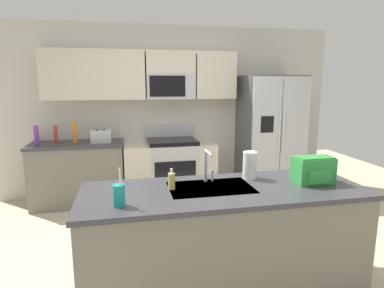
{
  "coord_description": "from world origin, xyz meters",
  "views": [
    {
      "loc": [
        -0.73,
        -2.93,
        1.74
      ],
      "look_at": [
        0.01,
        0.6,
        1.05
      ],
      "focal_mm": 30.1,
      "sensor_mm": 36.0,
      "label": 1
    }
  ],
  "objects": [
    {
      "name": "sink_faucet",
      "position": [
        -0.06,
        -0.37,
        1.07
      ],
      "size": [
        0.08,
        0.21,
        0.28
      ],
      "color": "#B7BABF",
      "rests_on": "island_counter"
    },
    {
      "name": "backpack",
      "position": [
        0.81,
        -0.57,
        1.02
      ],
      "size": [
        0.32,
        0.22,
        0.23
      ],
      "color": "green",
      "rests_on": "island_counter"
    },
    {
      "name": "island_counter",
      "position": [
        0.03,
        -0.56,
        0.45
      ],
      "size": [
        2.29,
        0.83,
        0.9
      ],
      "color": "slate",
      "rests_on": "ground"
    },
    {
      "name": "ground_plane",
      "position": [
        0.0,
        0.0,
        0.0
      ],
      "size": [
        9.0,
        9.0,
        0.0
      ],
      "primitive_type": "plane",
      "color": "beige",
      "rests_on": "ground"
    },
    {
      "name": "bottle_orange",
      "position": [
        -1.44,
        1.82,
        1.05
      ],
      "size": [
        0.06,
        0.06,
        0.29
      ],
      "primitive_type": "cylinder",
      "color": "orange",
      "rests_on": "back_counter"
    },
    {
      "name": "refrigerator",
      "position": [
        1.51,
        1.73,
        0.93
      ],
      "size": [
        0.9,
        0.76,
        1.85
      ],
      "color": "#4C4F54",
      "rests_on": "ground"
    },
    {
      "name": "paper_towel_roll",
      "position": [
        0.34,
        -0.33,
        1.02
      ],
      "size": [
        0.12,
        0.12,
        0.24
      ],
      "primitive_type": "cylinder",
      "color": "white",
      "rests_on": "island_counter"
    },
    {
      "name": "range_oven",
      "position": [
        -0.08,
        1.8,
        0.44
      ],
      "size": [
        1.36,
        0.61,
        1.1
      ],
      "color": "#B7BABF",
      "rests_on": "ground"
    },
    {
      "name": "soap_dispenser",
      "position": [
        -0.39,
        -0.49,
        0.97
      ],
      "size": [
        0.06,
        0.06,
        0.17
      ],
      "color": "#D8CC66",
      "rests_on": "island_counter"
    },
    {
      "name": "toaster",
      "position": [
        -1.07,
        1.75,
        0.99
      ],
      "size": [
        0.28,
        0.16,
        0.18
      ],
      "color": "#B7BABF",
      "rests_on": "back_counter"
    },
    {
      "name": "kitchen_wall_unit",
      "position": [
        -0.14,
        2.08,
        1.47
      ],
      "size": [
        5.2,
        0.43,
        2.6
      ],
      "color": "beige",
      "rests_on": "ground"
    },
    {
      "name": "bottle_purple",
      "position": [
        -1.92,
        1.75,
        1.03
      ],
      "size": [
        0.06,
        0.06,
        0.27
      ],
      "primitive_type": "cylinder",
      "color": "purple",
      "rests_on": "back_counter"
    },
    {
      "name": "back_counter",
      "position": [
        -1.42,
        1.8,
        0.45
      ],
      "size": [
        1.3,
        0.63,
        0.9
      ],
      "color": "slate",
      "rests_on": "ground"
    },
    {
      "name": "drink_cup_teal",
      "position": [
        -0.79,
        -0.77,
        0.98
      ],
      "size": [
        0.08,
        0.08,
        0.27
      ],
      "color": "teal",
      "rests_on": "island_counter"
    },
    {
      "name": "pepper_mill",
      "position": [
        -1.68,
        1.8,
        1.03
      ],
      "size": [
        0.05,
        0.05,
        0.25
      ],
      "primitive_type": "cylinder",
      "color": "#B2332D",
      "rests_on": "back_counter"
    }
  ]
}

